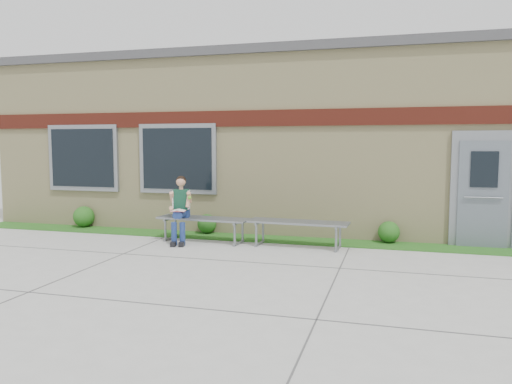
% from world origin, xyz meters
% --- Properties ---
extents(ground, '(80.00, 80.00, 0.00)m').
position_xyz_m(ground, '(0.00, 0.00, 0.00)').
color(ground, '#9E9E99').
rests_on(ground, ground).
extents(grass_strip, '(16.00, 0.80, 0.02)m').
position_xyz_m(grass_strip, '(0.00, 2.60, 0.01)').
color(grass_strip, '#165317').
rests_on(grass_strip, ground).
extents(school_building, '(16.20, 6.22, 4.20)m').
position_xyz_m(school_building, '(-0.00, 5.99, 2.10)').
color(school_building, beige).
rests_on(school_building, ground).
extents(bench_left, '(2.00, 0.68, 0.51)m').
position_xyz_m(bench_left, '(-1.99, 2.00, 0.39)').
color(bench_left, slate).
rests_on(bench_left, ground).
extents(bench_right, '(2.02, 0.66, 0.52)m').
position_xyz_m(bench_right, '(0.01, 2.00, 0.40)').
color(bench_right, slate).
rests_on(bench_right, ground).
extents(girl, '(0.52, 0.82, 1.38)m').
position_xyz_m(girl, '(-2.42, 1.80, 0.74)').
color(girl, navy).
rests_on(girl, ground).
extents(shrub_west, '(0.50, 0.50, 0.50)m').
position_xyz_m(shrub_west, '(-5.46, 2.85, 0.27)').
color(shrub_west, '#165317').
rests_on(shrub_west, grass_strip).
extents(shrub_mid, '(0.43, 0.43, 0.43)m').
position_xyz_m(shrub_mid, '(-2.25, 2.85, 0.24)').
color(shrub_mid, '#165317').
rests_on(shrub_mid, grass_strip).
extents(shrub_east, '(0.44, 0.44, 0.44)m').
position_xyz_m(shrub_east, '(1.74, 2.85, 0.24)').
color(shrub_east, '#165317').
rests_on(shrub_east, grass_strip).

